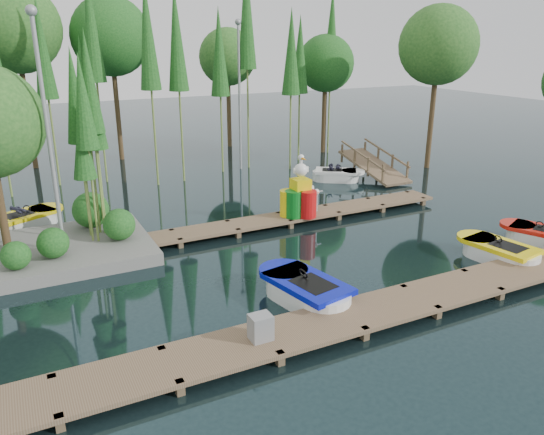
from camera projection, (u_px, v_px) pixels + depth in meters
name	position (u px, v px, depth m)	size (l,w,h in m)	color
ground_plane	(265.00, 258.00, 16.27)	(90.00, 90.00, 0.00)	#1C3134
near_dock	(349.00, 317.00, 12.40)	(18.00, 1.50, 0.50)	brown
far_dock	(259.00, 222.00, 18.74)	(15.00, 1.20, 0.50)	brown
island	(19.00, 156.00, 15.34)	(6.20, 4.20, 6.75)	slate
tree_screen	(111.00, 45.00, 22.37)	(34.42, 18.53, 10.31)	#48351F
lamp_island	(46.00, 120.00, 14.66)	(0.30, 0.30, 7.25)	gray
lamp_rear	(239.00, 84.00, 25.88)	(0.30, 0.30, 7.25)	gray
ramp	(374.00, 165.00, 25.41)	(1.50, 3.94, 1.49)	brown
boat_blue	(305.00, 291.00, 13.55)	(1.86, 3.11, 0.98)	white
boat_red	(541.00, 236.00, 17.40)	(2.02, 2.71, 0.83)	white
boat_yellow_near	(499.00, 253.00, 16.04)	(1.60, 2.78, 0.88)	white
boat_yellow_far	(26.00, 220.00, 18.81)	(2.87, 2.23, 1.31)	white
boat_white_far	(337.00, 175.00, 24.95)	(2.63, 2.29, 1.15)	white
utility_cabinet	(261.00, 327.00, 11.31)	(0.47, 0.40, 0.57)	gray
yellow_barrel	(288.00, 203.00, 19.06)	(0.63, 0.63, 0.95)	yellow
drum_cluster	(302.00, 198.00, 19.06)	(1.30, 1.19, 2.24)	#0B6A1A
seagull_post	(316.00, 196.00, 19.52)	(0.54, 0.29, 0.86)	gray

